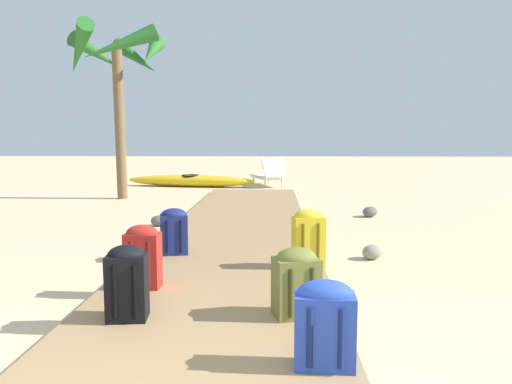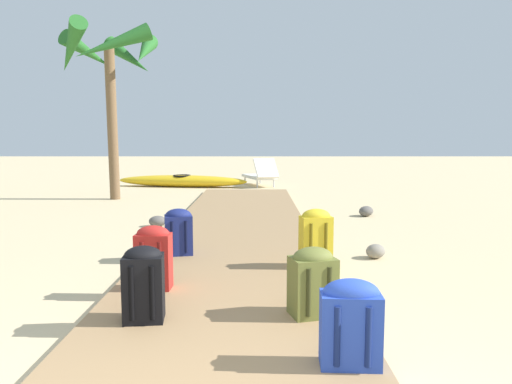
% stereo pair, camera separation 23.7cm
% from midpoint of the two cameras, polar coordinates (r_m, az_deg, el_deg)
% --- Properties ---
extents(ground_plane, '(60.00, 60.00, 0.00)m').
position_cam_midpoint_polar(ground_plane, '(5.81, -1.63, -7.15)').
color(ground_plane, '#D1BA8C').
extents(boardwalk, '(1.99, 10.63, 0.08)m').
position_cam_midpoint_polar(boardwalk, '(6.84, -1.07, -4.74)').
color(boardwalk, '#9E7A51').
rests_on(boardwalk, ground).
extents(backpack_olive, '(0.36, 0.31, 0.50)m').
position_cam_midpoint_polar(backpack_olive, '(3.56, 6.69, -10.25)').
color(backpack_olive, olive).
rests_on(backpack_olive, boardwalk).
extents(backpack_black, '(0.30, 0.26, 0.53)m').
position_cam_midpoint_polar(backpack_black, '(3.56, -13.04, -10.09)').
color(backpack_black, black).
rests_on(backpack_black, boardwalk).
extents(backpack_yellow, '(0.33, 0.24, 0.58)m').
position_cam_midpoint_polar(backpack_yellow, '(4.85, 7.59, -5.26)').
color(backpack_yellow, gold).
rests_on(backpack_yellow, boardwalk).
extents(backpack_red, '(0.30, 0.21, 0.55)m').
position_cam_midpoint_polar(backpack_red, '(4.25, -11.60, -7.25)').
color(backpack_red, red).
rests_on(backpack_red, boardwalk).
extents(backpack_blue, '(0.35, 0.23, 0.50)m').
position_cam_midpoint_polar(backpack_blue, '(2.84, 10.52, -14.74)').
color(backpack_blue, '#2847B7').
rests_on(backpack_blue, boardwalk).
extents(backpack_navy, '(0.34, 0.30, 0.51)m').
position_cam_midpoint_polar(backpack_navy, '(5.44, -8.37, -4.42)').
color(backpack_navy, navy).
rests_on(backpack_navy, boardwalk).
extents(palm_tree_far_left, '(2.33, 2.21, 3.74)m').
position_cam_midpoint_polar(palm_tree_far_left, '(11.19, -15.43, 14.49)').
color(palm_tree_far_left, brown).
rests_on(palm_tree_far_left, ground).
extents(lounge_chair, '(1.06, 1.64, 0.80)m').
position_cam_midpoint_polar(lounge_chair, '(13.65, 2.02, 2.05)').
color(lounge_chair, white).
rests_on(lounge_chair, ground).
extents(kayak, '(3.73, 1.20, 0.33)m').
position_cam_midpoint_polar(kayak, '(13.66, -7.20, 1.32)').
color(kayak, gold).
rests_on(kayak, ground).
extents(rock_left_far, '(0.33, 0.32, 0.17)m').
position_cam_midpoint_polar(rock_left_far, '(7.65, -10.39, -3.33)').
color(rock_left_far, '#5B5651').
rests_on(rock_left_far, ground).
extents(rock_right_mid, '(0.30, 0.29, 0.16)m').
position_cam_midpoint_polar(rock_right_mid, '(5.67, 14.63, -6.86)').
color(rock_right_mid, gray).
rests_on(rock_right_mid, ground).
extents(rock_right_far, '(0.37, 0.38, 0.18)m').
position_cam_midpoint_polar(rock_right_far, '(8.64, 14.00, -2.27)').
color(rock_right_far, '#5B5651').
rests_on(rock_right_far, ground).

